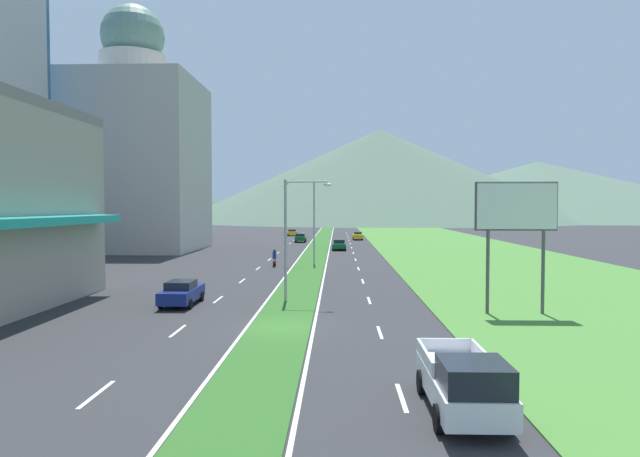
# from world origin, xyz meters

# --- Properties ---
(ground_plane) EXTENTS (600.00, 600.00, 0.00)m
(ground_plane) POSITION_xyz_m (0.00, 0.00, 0.00)
(ground_plane) COLOR #2D2D30
(grass_median) EXTENTS (3.20, 240.00, 0.06)m
(grass_median) POSITION_xyz_m (0.00, 60.00, 0.03)
(grass_median) COLOR #2D6023
(grass_median) RESTS_ON ground_plane
(grass_verge_right) EXTENTS (24.00, 240.00, 0.06)m
(grass_verge_right) POSITION_xyz_m (20.60, 60.00, 0.03)
(grass_verge_right) COLOR #477F33
(grass_verge_right) RESTS_ON ground_plane
(lane_dash_left_1) EXTENTS (0.16, 2.80, 0.01)m
(lane_dash_left_1) POSITION_xyz_m (-5.10, -10.49, 0.01)
(lane_dash_left_1) COLOR silver
(lane_dash_left_1) RESTS_ON ground_plane
(lane_dash_left_2) EXTENTS (0.16, 2.80, 0.01)m
(lane_dash_left_2) POSITION_xyz_m (-5.10, -0.97, 0.01)
(lane_dash_left_2) COLOR silver
(lane_dash_left_2) RESTS_ON ground_plane
(lane_dash_left_3) EXTENTS (0.16, 2.80, 0.01)m
(lane_dash_left_3) POSITION_xyz_m (-5.10, 8.54, 0.01)
(lane_dash_left_3) COLOR silver
(lane_dash_left_3) RESTS_ON ground_plane
(lane_dash_left_4) EXTENTS (0.16, 2.80, 0.01)m
(lane_dash_left_4) POSITION_xyz_m (-5.10, 18.05, 0.01)
(lane_dash_left_4) COLOR silver
(lane_dash_left_4) RESTS_ON ground_plane
(lane_dash_left_5) EXTENTS (0.16, 2.80, 0.01)m
(lane_dash_left_5) POSITION_xyz_m (-5.10, 27.57, 0.01)
(lane_dash_left_5) COLOR silver
(lane_dash_left_5) RESTS_ON ground_plane
(lane_dash_left_6) EXTENTS (0.16, 2.80, 0.01)m
(lane_dash_left_6) POSITION_xyz_m (-5.10, 37.08, 0.01)
(lane_dash_left_6) COLOR silver
(lane_dash_left_6) RESTS_ON ground_plane
(lane_dash_left_7) EXTENTS (0.16, 2.80, 0.01)m
(lane_dash_left_7) POSITION_xyz_m (-5.10, 46.59, 0.01)
(lane_dash_left_7) COLOR silver
(lane_dash_left_7) RESTS_ON ground_plane
(lane_dash_left_8) EXTENTS (0.16, 2.80, 0.01)m
(lane_dash_left_8) POSITION_xyz_m (-5.10, 56.11, 0.01)
(lane_dash_left_8) COLOR silver
(lane_dash_left_8) RESTS_ON ground_plane
(lane_dash_left_9) EXTENTS (0.16, 2.80, 0.01)m
(lane_dash_left_9) POSITION_xyz_m (-5.10, 65.62, 0.01)
(lane_dash_left_9) COLOR silver
(lane_dash_left_9) RESTS_ON ground_plane
(lane_dash_left_10) EXTENTS (0.16, 2.80, 0.01)m
(lane_dash_left_10) POSITION_xyz_m (-5.10, 75.13, 0.01)
(lane_dash_left_10) COLOR silver
(lane_dash_left_10) RESTS_ON ground_plane
(lane_dash_left_11) EXTENTS (0.16, 2.80, 0.01)m
(lane_dash_left_11) POSITION_xyz_m (-5.10, 84.65, 0.01)
(lane_dash_left_11) COLOR silver
(lane_dash_left_11) RESTS_ON ground_plane
(lane_dash_left_12) EXTENTS (0.16, 2.80, 0.01)m
(lane_dash_left_12) POSITION_xyz_m (-5.10, 94.16, 0.01)
(lane_dash_left_12) COLOR silver
(lane_dash_left_12) RESTS_ON ground_plane
(lane_dash_left_13) EXTENTS (0.16, 2.80, 0.01)m
(lane_dash_left_13) POSITION_xyz_m (-5.10, 103.67, 0.01)
(lane_dash_left_13) COLOR silver
(lane_dash_left_13) RESTS_ON ground_plane
(lane_dash_right_1) EXTENTS (0.16, 2.80, 0.01)m
(lane_dash_right_1) POSITION_xyz_m (5.10, -10.49, 0.01)
(lane_dash_right_1) COLOR silver
(lane_dash_right_1) RESTS_ON ground_plane
(lane_dash_right_2) EXTENTS (0.16, 2.80, 0.01)m
(lane_dash_right_2) POSITION_xyz_m (5.10, -0.97, 0.01)
(lane_dash_right_2) COLOR silver
(lane_dash_right_2) RESTS_ON ground_plane
(lane_dash_right_3) EXTENTS (0.16, 2.80, 0.01)m
(lane_dash_right_3) POSITION_xyz_m (5.10, 8.54, 0.01)
(lane_dash_right_3) COLOR silver
(lane_dash_right_3) RESTS_ON ground_plane
(lane_dash_right_4) EXTENTS (0.16, 2.80, 0.01)m
(lane_dash_right_4) POSITION_xyz_m (5.10, 18.05, 0.01)
(lane_dash_right_4) COLOR silver
(lane_dash_right_4) RESTS_ON ground_plane
(lane_dash_right_5) EXTENTS (0.16, 2.80, 0.01)m
(lane_dash_right_5) POSITION_xyz_m (5.10, 27.57, 0.01)
(lane_dash_right_5) COLOR silver
(lane_dash_right_5) RESTS_ON ground_plane
(lane_dash_right_6) EXTENTS (0.16, 2.80, 0.01)m
(lane_dash_right_6) POSITION_xyz_m (5.10, 37.08, 0.01)
(lane_dash_right_6) COLOR silver
(lane_dash_right_6) RESTS_ON ground_plane
(lane_dash_right_7) EXTENTS (0.16, 2.80, 0.01)m
(lane_dash_right_7) POSITION_xyz_m (5.10, 46.59, 0.01)
(lane_dash_right_7) COLOR silver
(lane_dash_right_7) RESTS_ON ground_plane
(lane_dash_right_8) EXTENTS (0.16, 2.80, 0.01)m
(lane_dash_right_8) POSITION_xyz_m (5.10, 56.11, 0.01)
(lane_dash_right_8) COLOR silver
(lane_dash_right_8) RESTS_ON ground_plane
(lane_dash_right_9) EXTENTS (0.16, 2.80, 0.01)m
(lane_dash_right_9) POSITION_xyz_m (5.10, 65.62, 0.01)
(lane_dash_right_9) COLOR silver
(lane_dash_right_9) RESTS_ON ground_plane
(lane_dash_right_10) EXTENTS (0.16, 2.80, 0.01)m
(lane_dash_right_10) POSITION_xyz_m (5.10, 75.13, 0.01)
(lane_dash_right_10) COLOR silver
(lane_dash_right_10) RESTS_ON ground_plane
(lane_dash_right_11) EXTENTS (0.16, 2.80, 0.01)m
(lane_dash_right_11) POSITION_xyz_m (5.10, 84.65, 0.01)
(lane_dash_right_11) COLOR silver
(lane_dash_right_11) RESTS_ON ground_plane
(lane_dash_right_12) EXTENTS (0.16, 2.80, 0.01)m
(lane_dash_right_12) POSITION_xyz_m (5.10, 94.16, 0.01)
(lane_dash_right_12) COLOR silver
(lane_dash_right_12) RESTS_ON ground_plane
(lane_dash_right_13) EXTENTS (0.16, 2.80, 0.01)m
(lane_dash_right_13) POSITION_xyz_m (5.10, 103.67, 0.01)
(lane_dash_right_13) COLOR silver
(lane_dash_right_13) RESTS_ON ground_plane
(edge_line_median_left) EXTENTS (0.16, 240.00, 0.01)m
(edge_line_median_left) POSITION_xyz_m (-1.75, 60.00, 0.01)
(edge_line_median_left) COLOR silver
(edge_line_median_left) RESTS_ON ground_plane
(edge_line_median_right) EXTENTS (0.16, 240.00, 0.01)m
(edge_line_median_right) POSITION_xyz_m (1.75, 60.00, 0.01)
(edge_line_median_right) COLOR silver
(edge_line_median_right) RESTS_ON ground_plane
(domed_building) EXTENTS (18.35, 18.35, 35.09)m
(domed_building) POSITION_xyz_m (-26.39, 51.27, 14.08)
(domed_building) COLOR #B7B2A8
(domed_building) RESTS_ON ground_plane
(midrise_colored) EXTENTS (13.10, 13.10, 18.14)m
(midrise_colored) POSITION_xyz_m (-31.37, 77.74, 9.07)
(midrise_colored) COLOR #D83847
(midrise_colored) RESTS_ON ground_plane
(hill_far_left) EXTENTS (166.46, 166.46, 24.90)m
(hill_far_left) POSITION_xyz_m (-107.37, 251.22, 12.45)
(hill_far_left) COLOR #3D5647
(hill_far_left) RESTS_ON ground_plane
(hill_far_center) EXTENTS (176.51, 176.51, 40.55)m
(hill_far_center) POSITION_xyz_m (21.55, 221.83, 20.28)
(hill_far_center) COLOR #516B56
(hill_far_center) RESTS_ON ground_plane
(hill_far_right) EXTENTS (212.86, 212.86, 29.40)m
(hill_far_right) POSITION_xyz_m (106.20, 263.93, 14.70)
(hill_far_right) COLOR #516B56
(hill_far_right) RESTS_ON ground_plane
(street_lamp_near) EXTENTS (3.16, 0.47, 8.06)m
(street_lamp_near) POSITION_xyz_m (-0.06, 7.79, 4.73)
(street_lamp_near) COLOR #99999E
(street_lamp_near) RESTS_ON ground_plane
(street_lamp_mid) EXTENTS (3.33, 0.38, 9.09)m
(street_lamp_mid) POSITION_xyz_m (0.06, 31.27, 5.28)
(street_lamp_mid) COLOR #99999E
(street_lamp_mid) RESTS_ON ground_plane
(billboard_roadside) EXTENTS (4.75, 0.28, 7.73)m
(billboard_roadside) POSITION_xyz_m (13.33, 3.89, 5.87)
(billboard_roadside) COLOR #4C4C51
(billboard_roadside) RESTS_ON ground_plane
(car_0) EXTENTS (1.92, 4.00, 1.53)m
(car_0) POSITION_xyz_m (-3.55, 69.22, 0.78)
(car_0) COLOR #0C5128
(car_0) RESTS_ON ground_plane
(car_1) EXTENTS (1.98, 4.06, 1.38)m
(car_1) POSITION_xyz_m (-6.75, 90.99, 0.72)
(car_1) COLOR yellow
(car_1) RESTS_ON ground_plane
(car_2) EXTENTS (2.01, 4.73, 1.58)m
(car_2) POSITION_xyz_m (-6.98, 6.41, 0.80)
(car_2) COLOR navy
(car_2) RESTS_ON ground_plane
(car_3) EXTENTS (1.87, 4.74, 1.49)m
(car_3) POSITION_xyz_m (6.78, 76.71, 0.78)
(car_3) COLOR yellow
(car_3) RESTS_ON ground_plane
(car_4) EXTENTS (2.00, 4.57, 1.52)m
(car_4) POSITION_xyz_m (3.20, 51.87, 0.77)
(car_4) COLOR #0C5128
(car_4) RESTS_ON ground_plane
(pickup_truck_0) EXTENTS (2.18, 5.40, 2.00)m
(pickup_truck_0) POSITION_xyz_m (6.78, -12.03, 0.98)
(pickup_truck_0) COLOR silver
(pickup_truck_0) RESTS_ON ground_plane
(motorcycle_rider) EXTENTS (0.36, 2.00, 1.80)m
(motorcycle_rider) POSITION_xyz_m (-3.63, 29.35, 0.75)
(motorcycle_rider) COLOR black
(motorcycle_rider) RESTS_ON ground_plane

